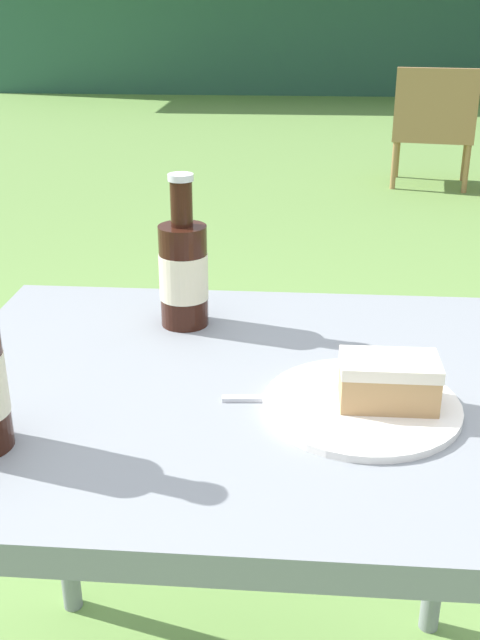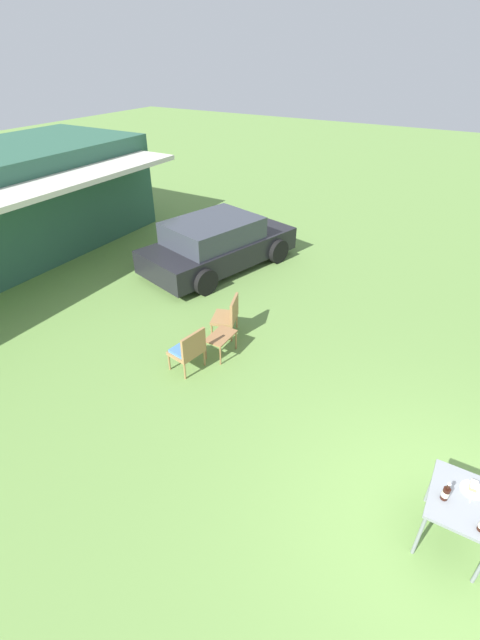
% 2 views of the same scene
% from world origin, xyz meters
% --- Properties ---
extents(wicker_chair_cushioned, '(0.60, 0.53, 0.81)m').
position_xyz_m(wicker_chair_cushioned, '(0.99, 4.40, 0.43)').
color(wicker_chair_cushioned, '#9E7547').
rests_on(wicker_chair_cushioned, ground_plane).
extents(patio_table, '(0.84, 0.70, 0.73)m').
position_xyz_m(patio_table, '(0.00, 0.00, 0.65)').
color(patio_table, gray).
rests_on(patio_table, ground_plane).
extents(cake_on_plate, '(0.25, 0.25, 0.07)m').
position_xyz_m(cake_on_plate, '(0.18, -0.06, 0.75)').
color(cake_on_plate, white).
rests_on(cake_on_plate, patio_table).
extents(cola_bottle_near, '(0.08, 0.08, 0.24)m').
position_xyz_m(cola_bottle_near, '(-0.10, 0.20, 0.81)').
color(cola_bottle_near, black).
rests_on(cola_bottle_near, patio_table).
extents(fork, '(0.19, 0.03, 0.01)m').
position_xyz_m(fork, '(0.08, -0.05, 0.73)').
color(fork, silver).
rests_on(fork, patio_table).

